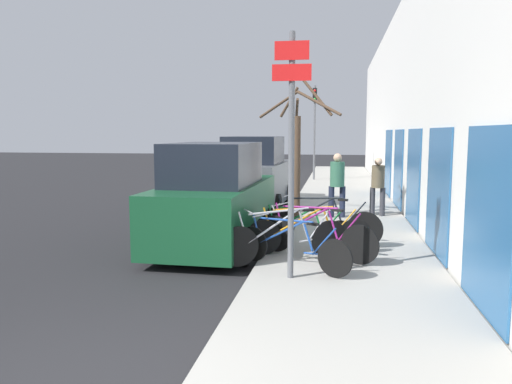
# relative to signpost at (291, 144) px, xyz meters

# --- Properties ---
(ground_plane) EXTENTS (80.00, 80.00, 0.00)m
(ground_plane) POSITION_rel_signpost_xyz_m (-1.67, 7.40, -2.25)
(ground_plane) COLOR black
(sidewalk_curb) EXTENTS (3.20, 32.00, 0.15)m
(sidewalk_curb) POSITION_rel_signpost_xyz_m (0.93, 10.20, -2.18)
(sidewalk_curb) COLOR #9E9B93
(sidewalk_curb) RESTS_ON ground
(building_facade) EXTENTS (0.23, 32.00, 6.50)m
(building_facade) POSITION_rel_signpost_xyz_m (2.68, 10.11, 0.96)
(building_facade) COLOR silver
(building_facade) RESTS_ON ground
(signpost) EXTENTS (0.59, 0.11, 3.79)m
(signpost) POSITION_rel_signpost_xyz_m (0.00, 0.00, 0.00)
(signpost) COLOR #595B60
(signpost) RESTS_ON sidewalk_curb
(bicycle_0) EXTENTS (2.00, 1.18, 0.86)m
(bicycle_0) POSITION_rel_signpost_xyz_m (-0.03, 0.53, -1.73)
(bicycle_0) COLOR black
(bicycle_0) RESTS_ON sidewalk_curb
(bicycle_1) EXTENTS (2.15, 1.17, 0.97)m
(bicycle_1) POSITION_rel_signpost_xyz_m (-0.17, 0.91, -1.69)
(bicycle_1) COLOR black
(bicycle_1) RESTS_ON sidewalk_curb
(bicycle_2) EXTENTS (2.20, 1.05, 0.97)m
(bicycle_2) POSITION_rel_signpost_xyz_m (0.34, 1.33, -1.69)
(bicycle_2) COLOR black
(bicycle_2) RESTS_ON sidewalk_curb
(bicycle_3) EXTENTS (2.35, 0.63, 0.91)m
(bicycle_3) POSITION_rel_signpost_xyz_m (0.21, 1.59, -1.71)
(bicycle_3) COLOR black
(bicycle_3) RESTS_ON sidewalk_curb
(bicycle_4) EXTENTS (2.04, 0.63, 0.85)m
(bicycle_4) POSITION_rel_signpost_xyz_m (0.08, 2.01, -1.74)
(bicycle_4) COLOR black
(bicycle_4) RESTS_ON sidewalk_curb
(bicycle_5) EXTENTS (2.49, 0.61, 0.98)m
(bicycle_5) POSITION_rel_signpost_xyz_m (0.39, 2.51, -1.69)
(bicycle_5) COLOR black
(bicycle_5) RESTS_ON sidewalk_curb
(parked_car_0) EXTENTS (2.13, 4.67, 2.22)m
(parked_car_0) POSITION_rel_signpost_xyz_m (-1.84, 2.59, -1.25)
(parked_car_0) COLOR #144728
(parked_car_0) RESTS_ON ground
(parked_car_1) EXTENTS (2.15, 4.25, 2.30)m
(parked_car_1) POSITION_rel_signpost_xyz_m (-1.89, 8.02, -1.20)
(parked_car_1) COLOR #51565B
(parked_car_1) RESTS_ON ground
(pedestrian_near) EXTENTS (0.41, 0.35, 1.59)m
(pedestrian_near) POSITION_rel_signpost_xyz_m (1.82, 6.31, -1.18)
(pedestrian_near) COLOR #333338
(pedestrian_near) RESTS_ON sidewalk_curb
(pedestrian_far) EXTENTS (0.45, 0.38, 1.73)m
(pedestrian_far) POSITION_rel_signpost_xyz_m (0.72, 5.84, -1.11)
(pedestrian_far) COLOR #1E2338
(pedestrian_far) RESTS_ON sidewalk_curb
(street_tree) EXTENTS (2.30, 1.58, 3.84)m
(street_tree) POSITION_rel_signpost_xyz_m (-0.33, 5.61, -0.28)
(street_tree) COLOR #4C3828
(street_tree) RESTS_ON sidewalk_curb
(traffic_light) EXTENTS (0.20, 0.30, 4.50)m
(traffic_light) POSITION_rel_signpost_xyz_m (-0.39, 16.62, 0.78)
(traffic_light) COLOR #595B60
(traffic_light) RESTS_ON sidewalk_curb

